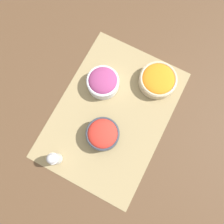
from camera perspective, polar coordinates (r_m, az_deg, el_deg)
ground_plane at (r=0.81m, az=-0.00°, el=-0.52°), size 3.00×3.00×0.00m
placemat at (r=0.81m, az=-0.00°, el=-0.49°), size 0.56×0.40×0.00m
tomato_bowl at (r=0.76m, az=-2.44°, el=-5.77°), size 0.12×0.12×0.07m
carrot_bowl at (r=0.84m, az=11.92°, el=8.25°), size 0.14×0.14×0.05m
onion_bowl at (r=0.81m, az=-2.39°, el=7.88°), size 0.12×0.12×0.07m
pepper_shaker at (r=0.77m, az=-14.93°, el=-11.70°), size 0.04×0.04×0.09m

